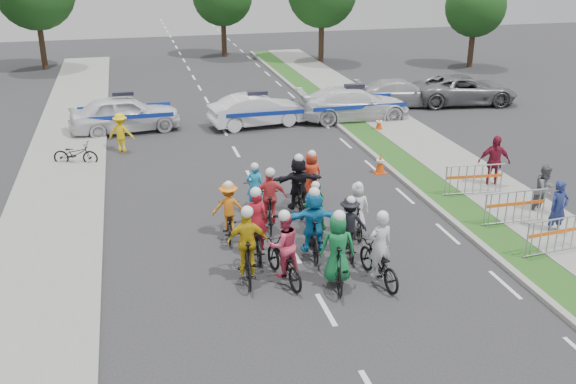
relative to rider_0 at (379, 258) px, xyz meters
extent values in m
plane|color=#28282B|center=(-1.63, -0.93, -0.64)|extent=(90.00, 90.00, 0.00)
cube|color=gray|center=(3.47, 4.07, -0.58)|extent=(0.20, 60.00, 0.12)
cube|color=#234C18|center=(4.17, 4.07, -0.59)|extent=(1.20, 60.00, 0.11)
cube|color=gray|center=(5.97, 4.07, -0.58)|extent=(2.40, 60.00, 0.13)
cube|color=gray|center=(-8.13, 4.07, -0.58)|extent=(3.00, 60.00, 0.13)
imported|color=black|center=(0.00, 0.01, -0.14)|extent=(0.89, 1.97, 1.00)
imported|color=silver|center=(0.00, -0.04, 0.37)|extent=(0.65, 0.47, 1.66)
sphere|color=white|center=(0.00, -0.09, 1.16)|extent=(0.29, 0.29, 0.29)
imported|color=black|center=(-1.05, 0.12, -0.06)|extent=(0.87, 1.99, 1.15)
imported|color=#15783C|center=(-1.05, 0.07, 0.41)|extent=(0.93, 0.69, 1.73)
sphere|color=white|center=(-1.05, 0.02, 1.23)|extent=(0.30, 0.30, 0.30)
imported|color=black|center=(-2.25, 0.63, -0.14)|extent=(1.03, 2.00, 1.00)
imported|color=#D83C5E|center=(-2.25, 0.58, 0.37)|extent=(0.92, 0.78, 1.66)
sphere|color=white|center=(-2.25, 0.53, 1.16)|extent=(0.29, 0.29, 0.29)
imported|color=black|center=(-3.09, 0.93, -0.07)|extent=(0.76, 1.96, 1.15)
imported|color=gold|center=(-3.09, 0.88, 0.40)|extent=(1.05, 0.53, 1.72)
sphere|color=white|center=(-3.09, 0.83, 1.22)|extent=(0.30, 0.30, 0.30)
imported|color=black|center=(-0.21, 1.65, -0.20)|extent=(0.88, 1.74, 0.87)
imported|color=black|center=(-0.21, 1.60, 0.26)|extent=(1.02, 0.70, 1.45)
sphere|color=white|center=(-0.21, 1.55, 0.93)|extent=(0.25, 0.25, 0.25)
imported|color=black|center=(-1.17, 1.77, -0.07)|extent=(0.78, 1.94, 1.13)
imported|color=#1C94D8|center=(-1.17, 1.72, 0.39)|extent=(1.63, 0.71, 1.70)
sphere|color=white|center=(-1.17, 1.67, 1.20)|extent=(0.29, 0.29, 0.29)
imported|color=black|center=(-2.63, 2.15, -0.13)|extent=(0.85, 2.00, 1.02)
imported|color=red|center=(-2.63, 2.10, 0.39)|extent=(0.66, 0.46, 1.70)
sphere|color=white|center=(-2.63, 2.05, 1.20)|extent=(0.29, 0.29, 0.29)
imported|color=black|center=(0.38, 2.68, -0.17)|extent=(0.64, 1.62, 0.95)
imported|color=white|center=(0.38, 2.63, 0.25)|extent=(0.75, 0.54, 1.42)
sphere|color=white|center=(0.38, 2.58, 0.89)|extent=(0.25, 0.25, 0.25)
imported|color=black|center=(-0.77, 3.01, -0.21)|extent=(0.61, 1.64, 0.85)
imported|color=#15782B|center=(-0.77, 2.96, 0.25)|extent=(0.70, 0.55, 1.42)
sphere|color=white|center=(-0.77, 2.91, 0.89)|extent=(0.25, 0.25, 0.25)
imported|color=black|center=(-1.89, 3.75, -0.10)|extent=(0.83, 1.87, 1.09)
imported|color=#E74047|center=(-1.89, 3.70, 0.35)|extent=(1.01, 0.56, 1.63)
sphere|color=white|center=(-1.89, 3.65, 1.12)|extent=(0.28, 0.28, 0.28)
imported|color=black|center=(-3.13, 3.50, -0.20)|extent=(0.84, 1.74, 0.88)
imported|color=orange|center=(-3.13, 3.45, 0.27)|extent=(1.02, 0.68, 1.46)
sphere|color=white|center=(-3.13, 3.40, 0.94)|extent=(0.25, 0.25, 0.25)
imported|color=black|center=(-0.81, 4.65, -0.09)|extent=(0.63, 1.87, 1.11)
imported|color=black|center=(-0.81, 4.60, 0.37)|extent=(1.57, 0.58, 1.66)
sphere|color=white|center=(-0.81, 4.55, 1.15)|extent=(0.29, 0.29, 0.29)
imported|color=black|center=(-2.11, 4.90, -0.21)|extent=(0.72, 1.69, 0.87)
imported|color=#1C98D4|center=(-2.11, 4.85, 0.26)|extent=(0.55, 0.39, 1.44)
sphere|color=white|center=(-2.11, 4.80, 0.92)|extent=(0.25, 0.25, 0.25)
imported|color=black|center=(-0.14, 5.53, -0.15)|extent=(0.71, 1.69, 0.98)
imported|color=red|center=(-0.14, 5.48, 0.28)|extent=(0.79, 0.58, 1.48)
sphere|color=white|center=(-0.14, 5.43, 0.95)|extent=(0.26, 0.26, 0.26)
imported|color=white|center=(-5.80, 15.11, 0.17)|extent=(4.94, 2.50, 1.61)
imported|color=white|center=(-0.02, 14.57, 0.08)|extent=(4.51, 2.10, 1.43)
imported|color=white|center=(4.52, 14.51, 0.12)|extent=(5.32, 2.35, 1.52)
imported|color=#ADADB1|center=(7.72, 16.41, 0.03)|extent=(4.74, 2.23, 1.34)
imported|color=slate|center=(11.03, 16.04, 0.09)|extent=(5.52, 3.12, 1.45)
imported|color=navy|center=(5.92, 1.29, 0.18)|extent=(0.62, 0.43, 1.63)
imported|color=#5E5E63|center=(6.45, 2.70, 0.15)|extent=(0.94, 0.85, 1.59)
imported|color=maroon|center=(6.10, 5.02, 0.29)|extent=(1.16, 0.68, 1.86)
imported|color=yellow|center=(-5.99, 12.23, 0.14)|extent=(1.14, 0.88, 1.56)
cube|color=#F24C0C|center=(3.00, 7.37, -0.63)|extent=(0.40, 0.40, 0.03)
cone|color=#F24C0C|center=(3.00, 7.37, -0.29)|extent=(0.36, 0.36, 0.70)
cylinder|color=silver|center=(3.00, 7.37, -0.19)|extent=(0.29, 0.29, 0.08)
cube|color=#F24C0C|center=(4.94, 12.35, -0.63)|extent=(0.40, 0.40, 0.03)
cone|color=#F24C0C|center=(4.94, 12.35, -0.29)|extent=(0.36, 0.36, 0.70)
cylinder|color=silver|center=(4.94, 12.35, -0.19)|extent=(0.29, 0.29, 0.08)
imported|color=black|center=(-7.69, 10.97, -0.20)|extent=(1.76, 1.01, 0.87)
cylinder|color=#382619|center=(7.37, 29.07, 0.98)|extent=(0.36, 0.36, 3.25)
cylinder|color=#382619|center=(16.37, 25.07, 0.73)|extent=(0.36, 0.36, 2.75)
sphere|color=#1A3A12|center=(16.37, 25.07, 3.21)|extent=(3.85, 3.85, 3.85)
cylinder|color=#382619|center=(-10.63, 31.07, 1.11)|extent=(0.36, 0.36, 3.50)
cylinder|color=#382619|center=(1.37, 33.07, 0.86)|extent=(0.36, 0.36, 3.00)
camera|label=1|loc=(-5.57, -12.98, 7.30)|focal=40.00mm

